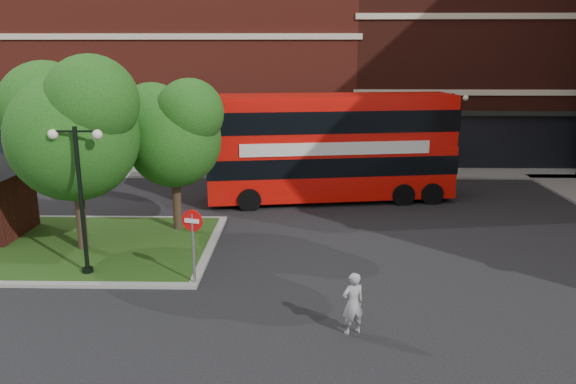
{
  "coord_description": "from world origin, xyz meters",
  "views": [
    {
      "loc": [
        1.52,
        -17.07,
        7.29
      ],
      "look_at": [
        1.08,
        3.88,
        2.0
      ],
      "focal_mm": 35.0,
      "sensor_mm": 36.0,
      "label": 1
    }
  ],
  "objects_px": {
    "bus": "(330,140)",
    "car_white": "(386,164)",
    "woman": "(353,303)",
    "car_silver": "(260,163)"
  },
  "relations": [
    {
      "from": "woman",
      "to": "car_silver",
      "type": "distance_m",
      "value": 19.86
    },
    {
      "from": "bus",
      "to": "car_white",
      "type": "bearing_deg",
      "value": 48.91
    },
    {
      "from": "car_silver",
      "to": "car_white",
      "type": "relative_size",
      "value": 0.96
    },
    {
      "from": "car_silver",
      "to": "car_white",
      "type": "bearing_deg",
      "value": -93.79
    },
    {
      "from": "bus",
      "to": "car_white",
      "type": "xyz_separation_m",
      "value": [
        3.69,
        5.79,
        -2.29
      ]
    },
    {
      "from": "bus",
      "to": "woman",
      "type": "bearing_deg",
      "value": -98.94
    },
    {
      "from": "car_silver",
      "to": "car_white",
      "type": "xyz_separation_m",
      "value": [
        7.56,
        0.0,
        0.01
      ]
    },
    {
      "from": "bus",
      "to": "car_silver",
      "type": "distance_m",
      "value": 7.33
    },
    {
      "from": "woman",
      "to": "car_white",
      "type": "height_order",
      "value": "woman"
    },
    {
      "from": "bus",
      "to": "woman",
      "type": "height_order",
      "value": "bus"
    }
  ]
}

